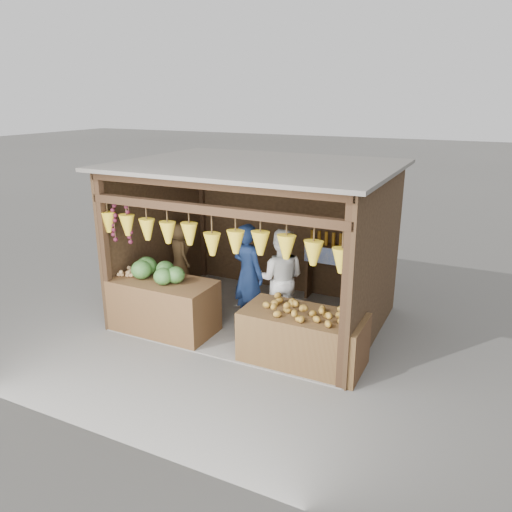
{
  "coord_description": "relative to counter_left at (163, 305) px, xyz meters",
  "views": [
    {
      "loc": [
        3.46,
        -7.08,
        3.66
      ],
      "look_at": [
        0.04,
        -0.1,
        1.17
      ],
      "focal_mm": 35.0,
      "sensor_mm": 36.0,
      "label": 1
    }
  ],
  "objects": [
    {
      "name": "ground",
      "position": [
        1.17,
        1.07,
        -0.43
      ],
      "size": [
        80.0,
        80.0,
        0.0
      ],
      "primitive_type": "plane",
      "color": "#514F49",
      "rests_on": "ground"
    },
    {
      "name": "stall_structure",
      "position": [
        1.14,
        1.03,
        1.23
      ],
      "size": [
        4.3,
        3.3,
        2.66
      ],
      "color": "slate",
      "rests_on": "ground"
    },
    {
      "name": "back_shelf",
      "position": [
        2.22,
        2.36,
        0.44
      ],
      "size": [
        1.25,
        0.32,
        1.32
      ],
      "color": "#382314",
      "rests_on": "ground"
    },
    {
      "name": "counter_left",
      "position": [
        0.0,
        0.0,
        0.0
      ],
      "size": [
        1.72,
        0.85,
        0.87
      ],
      "primitive_type": "cube",
      "color": "#462D17",
      "rests_on": "ground"
    },
    {
      "name": "counter_right",
      "position": [
        2.41,
        0.03,
        -0.05
      ],
      "size": [
        1.74,
        0.85,
        0.76
      ],
      "primitive_type": "cube",
      "color": "#462A17",
      "rests_on": "ground"
    },
    {
      "name": "stool",
      "position": [
        -0.51,
        1.27,
        -0.27
      ],
      "size": [
        0.34,
        0.34,
        0.32
      ],
      "primitive_type": "cube",
      "color": "black",
      "rests_on": "ground"
    },
    {
      "name": "man_standing",
      "position": [
        1.12,
        0.86,
        0.43
      ],
      "size": [
        0.73,
        0.6,
        1.73
      ],
      "primitive_type": "imported",
      "rotation": [
        0.0,
        0.0,
        2.8
      ],
      "color": "#14244B",
      "rests_on": "ground"
    },
    {
      "name": "woman_standing",
      "position": [
        1.64,
        1.0,
        0.4
      ],
      "size": [
        0.94,
        0.81,
        1.67
      ],
      "primitive_type": "imported",
      "rotation": [
        0.0,
        0.0,
        3.4
      ],
      "color": "white",
      "rests_on": "ground"
    },
    {
      "name": "vendor_seated",
      "position": [
        -0.51,
        1.27,
        0.46
      ],
      "size": [
        0.66,
        0.62,
        1.14
      ],
      "primitive_type": "imported",
      "rotation": [
        0.0,
        0.0,
        2.52
      ],
      "color": "brown",
      "rests_on": "stool"
    },
    {
      "name": "melon_pile",
      "position": [
        -0.05,
        0.03,
        0.59
      ],
      "size": [
        1.0,
        0.5,
        0.32
      ],
      "primitive_type": null,
      "color": "#144A13",
      "rests_on": "counter_left"
    },
    {
      "name": "tanfruit_pile",
      "position": [
        -0.61,
        -0.04,
        0.5
      ],
      "size": [
        0.34,
        0.4,
        0.13
      ],
      "primitive_type": null,
      "color": "tan",
      "rests_on": "counter_left"
    },
    {
      "name": "mango_pile",
      "position": [
        2.44,
        -0.01,
        0.44
      ],
      "size": [
        1.4,
        0.64,
        0.22
      ],
      "primitive_type": null,
      "color": "#C94E1A",
      "rests_on": "counter_right"
    }
  ]
}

